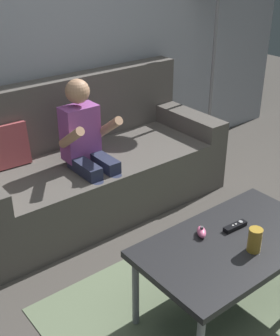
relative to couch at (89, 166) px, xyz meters
The scene contains 9 objects.
ground_plane 1.50m from the couch, 95.13° to the right, with size 10.36×10.36×0.00m, color #4C4742.
wall_back 1.03m from the couch, 108.87° to the left, with size 5.18×0.05×2.50m, color #999EA8.
couch is the anchor object (origin of this frame).
person_seated_on_couch 0.34m from the couch, 120.74° to the right, with size 0.34×0.42×1.00m.
coffee_table 1.39m from the couch, 91.19° to the right, with size 0.98×0.55×0.46m.
area_rug 1.42m from the couch, 91.19° to the right, with size 1.73×1.35×0.01m, color #6B7A5B.
game_remote_black_near_edge 1.33m from the couch, 87.56° to the right, with size 0.14×0.04×0.03m.
nunchuk_pink 1.27m from the couch, 95.60° to the right, with size 0.09×0.10×0.05m.
soda_can 1.51m from the couch, 90.58° to the right, with size 0.07×0.07×0.12m, color #B78C2D.
Camera 1 is at (-1.37, -1.05, 1.78)m, focal length 47.74 mm.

